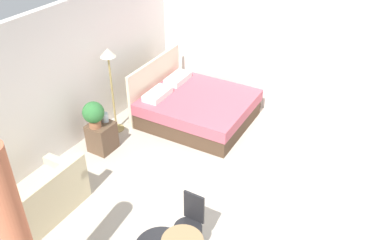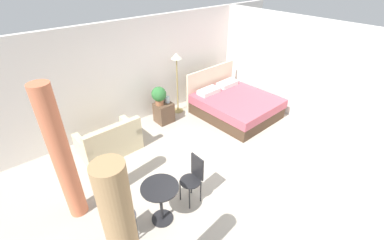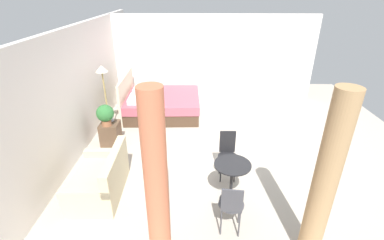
# 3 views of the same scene
# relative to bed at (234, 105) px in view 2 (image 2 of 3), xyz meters

# --- Properties ---
(ground_plane) EXTENTS (8.99, 9.09, 0.02)m
(ground_plane) POSITION_rel_bed_xyz_m (-1.76, -1.52, -0.31)
(ground_plane) COLOR #B2A899
(wall_back) EXTENTS (8.99, 0.12, 2.58)m
(wall_back) POSITION_rel_bed_xyz_m (-1.76, 1.53, 0.99)
(wall_back) COLOR silver
(wall_back) RESTS_ON ground
(wall_right) EXTENTS (0.12, 6.09, 2.58)m
(wall_right) POSITION_rel_bed_xyz_m (1.23, -1.52, 0.99)
(wall_right) COLOR silver
(wall_right) RESTS_ON ground
(bed) EXTENTS (1.84, 2.08, 1.12)m
(bed) POSITION_rel_bed_xyz_m (0.00, 0.00, 0.00)
(bed) COLOR #473323
(bed) RESTS_ON ground
(couch) EXTENTS (1.28, 0.82, 0.80)m
(couch) POSITION_rel_bed_xyz_m (-3.35, 0.64, -0.03)
(couch) COLOR beige
(couch) RESTS_ON ground
(nightstand) EXTENTS (0.43, 0.41, 0.54)m
(nightstand) POSITION_rel_bed_xyz_m (-1.70, 0.94, -0.04)
(nightstand) COLOR brown
(nightstand) RESTS_ON ground
(potted_plant) EXTENTS (0.37, 0.37, 0.48)m
(potted_plant) POSITION_rel_bed_xyz_m (-1.80, 0.96, 0.50)
(potted_plant) COLOR #935B3D
(potted_plant) RESTS_ON nightstand
(vase) EXTENTS (0.12, 0.12, 0.17)m
(vase) POSITION_rel_bed_xyz_m (-1.58, 0.92, 0.32)
(vase) COLOR silver
(vase) RESTS_ON nightstand
(floor_lamp) EXTENTS (0.30, 0.30, 1.68)m
(floor_lamp) POSITION_rel_bed_xyz_m (-1.07, 1.15, 1.02)
(floor_lamp) COLOR #99844C
(floor_lamp) RESTS_ON ground
(balcony_table) EXTENTS (0.60, 0.60, 0.74)m
(balcony_table) POSITION_rel_bed_xyz_m (-3.51, -1.59, 0.21)
(balcony_table) COLOR black
(balcony_table) RESTS_ON ground
(cafe_chair_near_window) EXTENTS (0.41, 0.41, 0.86)m
(cafe_chair_near_window) POSITION_rel_bed_xyz_m (-4.19, -1.51, 0.23)
(cafe_chair_near_window) COLOR #3F3F44
(cafe_chair_near_window) RESTS_ON ground
(cafe_chair_near_couch) EXTENTS (0.37, 0.37, 0.92)m
(cafe_chair_near_couch) POSITION_rel_bed_xyz_m (-2.81, -1.59, 0.25)
(cafe_chair_near_couch) COLOR black
(cafe_chair_near_couch) RESTS_ON ground
(curtain_right) EXTENTS (0.29, 0.29, 2.38)m
(curtain_right) POSITION_rel_bed_xyz_m (-4.51, -0.53, 0.89)
(curtain_right) COLOR #D1704C
(curtain_right) RESTS_ON ground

